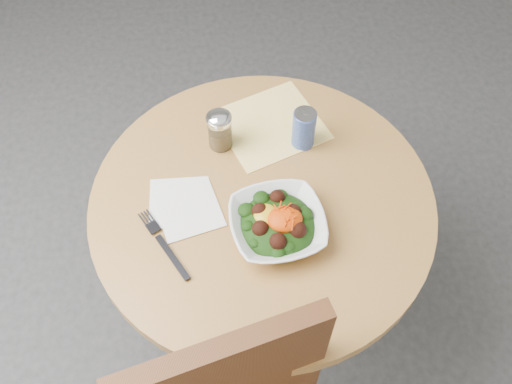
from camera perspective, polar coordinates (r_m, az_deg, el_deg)
The scene contains 8 objects.
ground at distance 2.14m, azimuth 0.44°, elevation -11.83°, with size 6.00×6.00×0.00m, color #2D2D30.
table at distance 1.65m, azimuth 0.56°, elevation -4.49°, with size 0.90×0.90×0.75m.
cloth_napkin at distance 1.63m, azimuth 1.47°, elevation 6.73°, with size 0.27×0.25×0.00m, color yellow.
paper_napkins at distance 1.48m, azimuth -7.20°, elevation -1.41°, with size 0.20×0.20×0.00m.
salad_bowl at distance 1.40m, azimuth 2.17°, elevation -3.22°, with size 0.26×0.26×0.09m.
fork at distance 1.42m, azimuth -9.32°, elevation -4.98°, with size 0.13×0.21×0.00m.
spice_shaker at distance 1.54m, azimuth -3.65°, elevation 6.20°, with size 0.07×0.07×0.12m.
beverage_can at distance 1.55m, azimuth 4.81°, elevation 6.36°, with size 0.06×0.06×0.12m.
Camera 1 is at (-0.11, -0.81, 1.98)m, focal length 40.00 mm.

